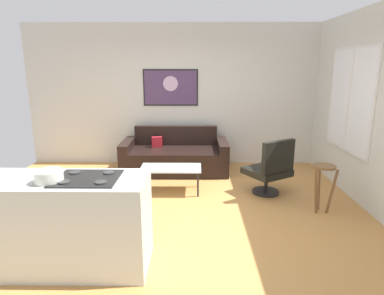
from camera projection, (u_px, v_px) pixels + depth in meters
ground at (182, 213)px, 4.58m from camera, size 6.40×6.40×0.04m
back_wall at (186, 96)px, 6.59m from camera, size 6.40×0.05×2.80m
right_wall at (372, 109)px, 4.50m from camera, size 0.05×6.40×2.80m
couch at (175, 157)px, 6.30m from camera, size 2.00×0.95×0.83m
coffee_table at (171, 169)px, 5.22m from camera, size 0.96×0.50×0.41m
armchair at (271, 169)px, 5.08m from camera, size 0.82×0.81×0.90m
bar_stool at (323, 177)px, 4.45m from camera, size 0.34×0.33×0.68m
kitchen_counter at (59, 223)px, 3.24m from camera, size 1.76×0.67×0.95m
mixing_bowl at (49, 177)px, 3.02m from camera, size 0.26×0.26×0.11m
wall_painting at (171, 88)px, 6.52m from camera, size 1.09×0.03×0.72m
window at (350, 100)px, 5.07m from camera, size 0.03×1.47×1.61m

